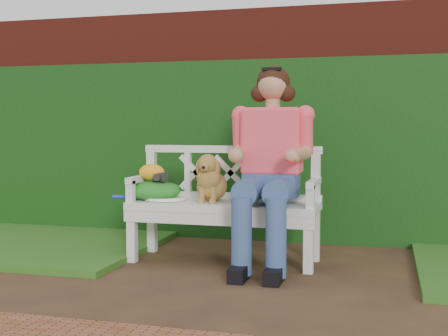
# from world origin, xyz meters

# --- Properties ---
(ground) EXTENTS (60.00, 60.00, 0.00)m
(ground) POSITION_xyz_m (0.00, 0.00, 0.00)
(ground) COLOR #392319
(brick_wall) EXTENTS (10.00, 0.30, 2.20)m
(brick_wall) POSITION_xyz_m (0.00, 1.90, 1.10)
(brick_wall) COLOR maroon
(brick_wall) RESTS_ON ground
(ivy_hedge) EXTENTS (10.00, 0.18, 1.70)m
(ivy_hedge) POSITION_xyz_m (0.00, 1.68, 0.85)
(ivy_hedge) COLOR #1D4817
(ivy_hedge) RESTS_ON ground
(grass_left) EXTENTS (2.60, 2.00, 0.05)m
(grass_left) POSITION_xyz_m (-2.40, 0.90, 0.03)
(grass_left) COLOR #215817
(grass_left) RESTS_ON ground
(garden_bench) EXTENTS (1.63, 0.74, 0.48)m
(garden_bench) POSITION_xyz_m (-0.37, 0.68, 0.24)
(garden_bench) COLOR white
(garden_bench) RESTS_ON ground
(seated_woman) EXTENTS (0.89, 1.05, 1.60)m
(seated_woman) POSITION_xyz_m (0.01, 0.66, 0.80)
(seated_woman) COLOR #FF4160
(seated_woman) RESTS_ON ground
(dog) EXTENTS (0.26, 0.35, 0.39)m
(dog) POSITION_xyz_m (-0.48, 0.67, 0.67)
(dog) COLOR olive
(dog) RESTS_ON garden_bench
(tennis_racket) EXTENTS (0.68, 0.32, 0.03)m
(tennis_racket) POSITION_xyz_m (-0.89, 0.64, 0.50)
(tennis_racket) COLOR white
(tennis_racket) RESTS_ON garden_bench
(green_bag) EXTENTS (0.56, 0.51, 0.16)m
(green_bag) POSITION_xyz_m (-0.97, 0.66, 0.56)
(green_bag) COLOR #228222
(green_bag) RESTS_ON garden_bench
(camera_item) EXTENTS (0.11, 0.09, 0.07)m
(camera_item) POSITION_xyz_m (-0.90, 0.65, 0.67)
(camera_item) COLOR #262626
(camera_item) RESTS_ON green_bag
(baseball_glove) EXTENTS (0.26, 0.23, 0.14)m
(baseball_glove) POSITION_xyz_m (-0.98, 0.66, 0.71)
(baseball_glove) COLOR orange
(baseball_glove) RESTS_ON green_bag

